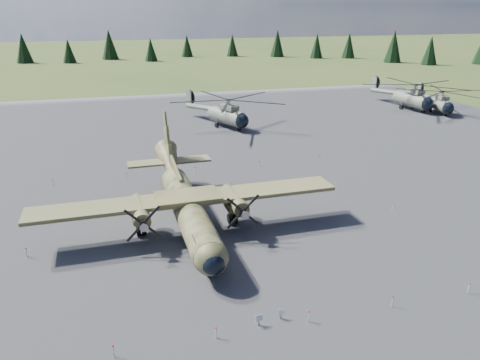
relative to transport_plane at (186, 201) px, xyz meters
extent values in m
plane|color=#4C5124|center=(3.27, -2.06, -2.54)|extent=(500.00, 500.00, 0.00)
cube|color=slate|center=(3.27, 7.94, -2.54)|extent=(120.00, 120.00, 0.04)
cylinder|color=#353A1F|center=(0.03, -1.42, -0.42)|extent=(2.94, 16.60, 2.57)
sphere|color=#353A1F|center=(0.21, -9.69, -0.42)|extent=(2.58, 2.58, 2.52)
sphere|color=black|center=(0.23, -10.20, -0.47)|extent=(1.89, 1.89, 1.85)
cube|color=black|center=(0.18, -8.22, 0.27)|extent=(1.87, 1.51, 0.51)
cone|color=#353A1F|center=(-0.21, 9.42, 0.54)|extent=(2.66, 6.37, 3.87)
cube|color=#A2A5A7|center=(0.01, -0.50, -1.48)|extent=(1.87, 5.55, 0.46)
cube|color=#2E371D|center=(0.02, -0.96, 0.63)|extent=(26.72, 3.71, 0.32)
cube|color=#353A1F|center=(0.02, -0.96, 0.84)|extent=(5.59, 3.43, 0.32)
cylinder|color=#353A1F|center=(-4.11, -1.33, 0.13)|extent=(1.48, 4.81, 1.38)
cube|color=#353A1F|center=(-4.12, -0.60, -0.47)|extent=(1.45, 3.15, 0.74)
cone|color=gray|center=(-4.04, -4.32, 0.13)|extent=(0.72, 0.84, 0.70)
cylinder|color=black|center=(-4.12, -0.60, -2.03)|extent=(0.83, 1.03, 1.01)
cylinder|color=#353A1F|center=(4.16, -1.15, 0.13)|extent=(1.48, 4.81, 1.38)
cube|color=#353A1F|center=(4.15, -0.41, -0.47)|extent=(1.45, 3.15, 0.74)
cone|color=gray|center=(4.23, -4.13, 0.13)|extent=(0.72, 0.84, 0.70)
cylinder|color=black|center=(4.15, -0.41, -2.03)|extent=(0.83, 1.03, 1.01)
cube|color=#353A1F|center=(-0.13, 5.93, 1.09)|extent=(0.41, 6.95, 1.54)
cube|color=#2E371D|center=(-0.22, 9.88, 0.59)|extent=(8.87, 2.22, 0.20)
cylinder|color=gray|center=(0.19, -8.59, -1.36)|extent=(0.13, 0.13, 0.83)
cylinder|color=black|center=(0.19, -8.59, -2.03)|extent=(0.34, 0.87, 0.86)
cylinder|color=#66695B|center=(12.27, 34.53, -0.69)|extent=(5.25, 7.59, 2.50)
sphere|color=black|center=(13.76, 31.25, -0.74)|extent=(3.05, 3.05, 2.30)
sphere|color=#66695B|center=(10.78, 37.81, -0.69)|extent=(3.05, 3.05, 2.30)
cube|color=#66695B|center=(12.43, 34.17, 0.91)|extent=(2.87, 3.62, 0.75)
cylinder|color=gray|center=(12.43, 34.17, 1.66)|extent=(0.48, 0.48, 1.00)
cylinder|color=#66695B|center=(9.23, 41.23, -0.34)|extent=(4.29, 8.12, 1.43)
cube|color=#66695B|center=(7.68, 44.64, 0.91)|extent=(0.78, 1.37, 2.40)
cylinder|color=black|center=(8.00, 44.79, 0.91)|extent=(1.13, 2.39, 2.60)
cylinder|color=black|center=(13.51, 31.80, -2.14)|extent=(0.54, 0.74, 0.68)
cylinder|color=black|center=(10.54, 35.07, -2.14)|extent=(0.60, 0.85, 0.80)
cylinder|color=gray|center=(10.54, 35.07, -1.61)|extent=(0.19, 0.19, 1.45)
cylinder|color=black|center=(13.00, 36.18, -2.14)|extent=(0.60, 0.85, 0.80)
cylinder|color=gray|center=(13.00, 36.18, -1.61)|extent=(0.19, 0.19, 1.45)
cylinder|color=#66695B|center=(49.51, 38.60, -0.60)|extent=(3.61, 7.83, 2.62)
sphere|color=black|center=(50.02, 34.86, -0.65)|extent=(2.71, 2.71, 2.41)
sphere|color=#66695B|center=(49.01, 42.34, -0.60)|extent=(2.71, 2.71, 2.41)
cube|color=#66695B|center=(49.57, 38.19, 1.08)|extent=(2.22, 3.56, 0.79)
cylinder|color=gray|center=(49.57, 38.19, 1.87)|extent=(0.42, 0.42, 1.05)
cylinder|color=#66695B|center=(48.48, 46.24, -0.23)|extent=(2.08, 8.99, 1.50)
cube|color=#66695B|center=(47.95, 50.14, 1.08)|extent=(0.43, 1.49, 2.52)
cylinder|color=black|center=(48.31, 50.18, 1.08)|extent=(0.43, 2.71, 2.73)
cylinder|color=black|center=(49.94, 35.49, -2.12)|extent=(0.39, 0.75, 0.71)
cylinder|color=black|center=(47.94, 39.66, -2.12)|extent=(0.42, 0.87, 0.84)
cylinder|color=gray|center=(47.94, 39.66, -1.57)|extent=(0.17, 0.17, 1.52)
cylinder|color=black|center=(50.75, 40.04, -2.12)|extent=(0.42, 0.87, 0.84)
cylinder|color=gray|center=(50.75, 40.04, -1.57)|extent=(0.17, 0.17, 1.52)
cylinder|color=#66695B|center=(52.81, 34.75, -0.90)|extent=(3.57, 6.68, 2.21)
sphere|color=black|center=(52.10, 31.65, -0.95)|extent=(2.43, 2.43, 2.03)
sphere|color=#66695B|center=(53.52, 37.84, -0.90)|extent=(2.43, 2.43, 2.03)
cube|color=#66695B|center=(52.73, 34.40, 0.51)|extent=(2.09, 3.09, 0.66)
cylinder|color=gray|center=(52.73, 34.40, 1.17)|extent=(0.38, 0.38, 0.88)
cylinder|color=#66695B|center=(54.26, 41.07, -0.60)|extent=(2.40, 7.51, 1.26)
cube|color=#66695B|center=(55.00, 44.29, 0.51)|extent=(0.47, 1.25, 2.12)
cylinder|color=black|center=(55.30, 44.22, 0.51)|extent=(0.56, 2.25, 2.29)
cylinder|color=black|center=(52.22, 32.17, -2.18)|extent=(0.37, 0.64, 0.60)
cylinder|color=black|center=(51.89, 36.05, -2.18)|extent=(0.42, 0.75, 0.71)
cylinder|color=gray|center=(51.89, 36.05, -1.72)|extent=(0.15, 0.15, 1.28)
cylinder|color=black|center=(54.21, 35.51, -2.18)|extent=(0.42, 0.75, 0.71)
cylinder|color=gray|center=(54.21, 35.51, -1.72)|extent=(0.15, 0.15, 1.28)
cube|color=gray|center=(2.09, -15.06, -2.23)|extent=(0.10, 0.10, 0.61)
cube|color=silver|center=(2.09, -15.11, -1.94)|extent=(0.52, 0.29, 0.34)
cube|color=gray|center=(3.66, -14.78, -2.25)|extent=(0.09, 0.09, 0.57)
cube|color=silver|center=(3.66, -14.83, -1.98)|extent=(0.47, 0.24, 0.32)
cylinder|color=silver|center=(-6.73, -15.56, -2.14)|extent=(0.07, 0.07, 0.80)
cylinder|color=red|center=(-6.73, -15.56, -1.74)|extent=(0.12, 0.12, 0.10)
cylinder|color=silver|center=(-0.73, -15.56, -2.14)|extent=(0.07, 0.07, 0.80)
cylinder|color=red|center=(-0.73, -15.56, -1.74)|extent=(0.12, 0.12, 0.10)
cylinder|color=silver|center=(5.27, -15.56, -2.14)|extent=(0.07, 0.07, 0.80)
cylinder|color=red|center=(5.27, -15.56, -1.74)|extent=(0.12, 0.12, 0.10)
cylinder|color=silver|center=(11.27, -15.56, -2.14)|extent=(0.07, 0.07, 0.80)
cylinder|color=red|center=(11.27, -15.56, -1.74)|extent=(0.12, 0.12, 0.10)
cylinder|color=silver|center=(17.27, -15.56, -2.14)|extent=(0.07, 0.07, 0.80)
cylinder|color=red|center=(17.27, -15.56, -1.74)|extent=(0.12, 0.12, 0.10)
cylinder|color=silver|center=(-12.73, 13.94, -2.14)|extent=(0.07, 0.07, 0.80)
cylinder|color=red|center=(-12.73, 13.94, -1.74)|extent=(0.12, 0.12, 0.10)
cylinder|color=silver|center=(-4.73, 13.94, -2.14)|extent=(0.07, 0.07, 0.80)
cylinder|color=red|center=(-4.73, 13.94, -1.74)|extent=(0.12, 0.12, 0.10)
cylinder|color=silver|center=(3.27, 13.94, -2.14)|extent=(0.07, 0.07, 0.80)
cylinder|color=red|center=(3.27, 13.94, -1.74)|extent=(0.12, 0.12, 0.10)
cylinder|color=silver|center=(11.27, 13.94, -2.14)|extent=(0.07, 0.07, 0.80)
cylinder|color=red|center=(11.27, 13.94, -1.74)|extent=(0.12, 0.12, 0.10)
cylinder|color=silver|center=(19.27, 13.94, -2.14)|extent=(0.07, 0.07, 0.80)
cylinder|color=red|center=(19.27, 13.94, -1.74)|extent=(0.12, 0.12, 0.10)
cylinder|color=silver|center=(-13.23, -2.06, -2.14)|extent=(0.07, 0.07, 0.80)
cylinder|color=red|center=(-13.23, -2.06, -1.74)|extent=(0.12, 0.12, 0.10)
cylinder|color=silver|center=(19.77, -2.06, -2.14)|extent=(0.07, 0.07, 0.80)
cylinder|color=red|center=(19.77, -2.06, -1.74)|extent=(0.12, 0.12, 0.10)
cone|color=black|center=(98.21, 100.57, 2.14)|extent=(5.23, 5.23, 9.34)
cone|color=black|center=(90.33, 110.11, 2.87)|extent=(6.06, 6.06, 10.82)
cone|color=black|center=(82.16, 127.20, 2.10)|extent=(5.19, 5.19, 9.27)
cone|color=black|center=(70.32, 129.96, 1.92)|extent=(4.99, 4.99, 8.92)
cone|color=black|center=(57.82, 139.03, 2.49)|extent=(5.63, 5.63, 10.05)
cone|color=black|center=(41.34, 144.95, 1.60)|extent=(4.63, 4.63, 8.27)
cone|color=black|center=(23.96, 147.65, 1.53)|extent=(4.56, 4.56, 8.14)
cone|color=black|center=(9.09, 136.00, 1.44)|extent=(4.46, 4.46, 7.96)
cone|color=black|center=(-4.96, 146.12, 2.77)|extent=(5.94, 5.94, 10.61)
cone|color=black|center=(-18.76, 137.78, 1.49)|extent=(4.51, 4.51, 8.05)
cone|color=black|center=(-33.75, 142.00, 2.47)|extent=(5.61, 5.61, 10.02)
camera|label=1|loc=(-5.42, -38.20, 16.37)|focal=35.00mm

